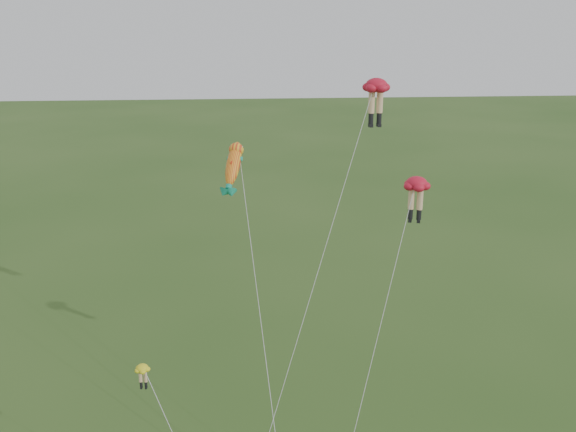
{
  "coord_description": "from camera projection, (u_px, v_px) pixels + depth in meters",
  "views": [
    {
      "loc": [
        -1.59,
        -27.55,
        24.07
      ],
      "look_at": [
        0.88,
        6.0,
        13.06
      ],
      "focal_mm": 40.0,
      "sensor_mm": 36.0,
      "label": 1
    }
  ],
  "objects": [
    {
      "name": "legs_kite_red_high",
      "position": [
        375.0,
        93.0,
        36.06
      ],
      "size": [
        8.52,
        9.77,
        20.27
      ],
      "rotation": [
        0.0,
        0.0,
        0.15
      ],
      "color": "red",
      "rests_on": "ground"
    },
    {
      "name": "legs_kite_red_mid",
      "position": [
        415.0,
        191.0,
        33.75
      ],
      "size": [
        6.18,
        8.22,
        15.59
      ],
      "rotation": [
        0.0,
        0.0,
        -0.31
      ],
      "color": "red",
      "rests_on": "ground"
    },
    {
      "name": "legs_kite_yellow",
      "position": [
        148.0,
        382.0,
        31.06
      ],
      "size": [
        3.86,
        3.34,
        7.6
      ],
      "rotation": [
        0.0,
        0.0,
        -0.08
      ],
      "color": "yellow",
      "rests_on": "ground"
    },
    {
      "name": "fish_kite",
      "position": [
        234.0,
        166.0,
        36.66
      ],
      "size": [
        3.17,
        12.16,
        16.87
      ],
      "rotation": [
        0.84,
        0.0,
        -0.29
      ],
      "color": "yellow",
      "rests_on": "ground"
    }
  ]
}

